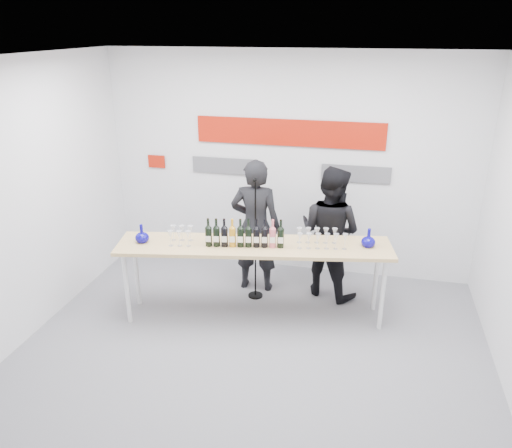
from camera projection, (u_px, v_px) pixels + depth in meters
name	position (u px, v px, depth m)	size (l,w,h in m)	color
ground	(254.00, 345.00, 5.47)	(5.00, 5.00, 0.00)	slate
back_wall	(288.00, 166.00, 6.72)	(5.00, 0.04, 3.00)	silver
signage	(284.00, 143.00, 6.59)	(3.38, 0.02, 0.79)	#AA1707
tasting_table	(254.00, 250.00, 5.70)	(3.19, 1.18, 0.94)	tan
wine_bottles	(244.00, 233.00, 5.57)	(0.88, 0.23, 0.33)	black
decanter_left	(142.00, 233.00, 5.71)	(0.16, 0.16, 0.21)	#0B067B
decanter_right	(369.00, 238.00, 5.59)	(0.16, 0.16, 0.21)	#0B067B
glasses_left	(181.00, 236.00, 5.68)	(0.29, 0.26, 0.18)	silver
glasses_right	(320.00, 239.00, 5.60)	(0.58, 0.29, 0.18)	silver
presenter_left	(255.00, 226.00, 6.36)	(0.64, 0.42, 1.75)	black
presenter_right	(330.00, 232.00, 6.24)	(0.82, 0.64, 1.70)	black
mic_stand	(255.00, 262.00, 6.27)	(0.19, 0.19, 1.60)	black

